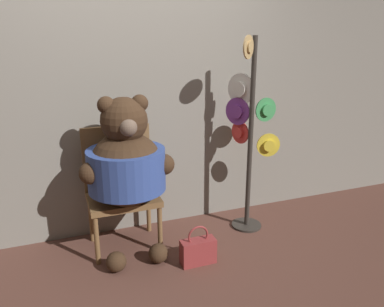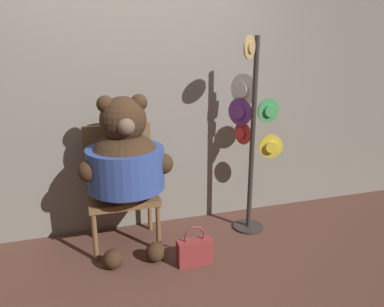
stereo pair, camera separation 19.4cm
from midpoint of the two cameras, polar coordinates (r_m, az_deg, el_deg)
ground_plane at (r=3.14m, az=-7.69°, el=-16.22°), size 14.00×14.00×0.00m
wall_back at (r=3.33m, az=-11.51°, el=11.11°), size 8.00×0.10×2.77m
chair at (r=3.23m, az=-12.53°, el=-4.53°), size 0.57×0.44×1.02m
teddy_bear at (r=3.02m, az=-11.77°, el=-1.69°), size 0.75×0.66×1.31m
hat_display_rack at (r=3.37m, az=7.05°, el=3.48°), size 0.45×0.38×1.74m
handbag_on_ground at (r=3.05m, az=-0.95°, el=-14.60°), size 0.28×0.11×0.33m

